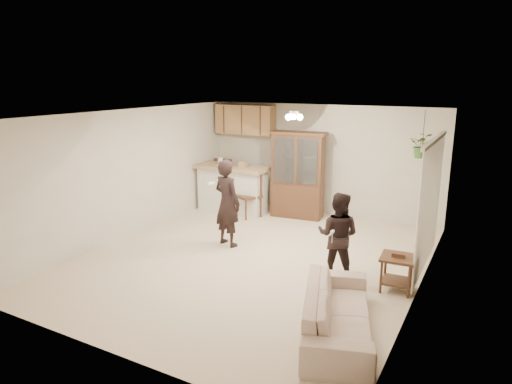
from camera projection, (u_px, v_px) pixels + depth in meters
The scene contains 23 objects.
floor at pixel (253, 259), 7.98m from camera, with size 6.50×6.50×0.00m, color beige.
ceiling at pixel (253, 114), 7.38m from camera, with size 5.50×6.50×0.02m, color white.
wall_back at pixel (321, 160), 10.45m from camera, with size 5.50×0.02×2.50m, color beige.
wall_front at pixel (107, 252), 4.91m from camera, with size 5.50×0.02×2.50m, color beige.
wall_left at pixel (130, 173), 8.95m from camera, with size 0.02×6.50×2.50m, color beige.
wall_right at pixel (424, 211), 6.40m from camera, with size 0.02×6.50×2.50m, color beige.
breakfast_bar at pixel (232, 191), 10.72m from camera, with size 1.60×0.55×1.00m, color silver.
bar_top at pixel (232, 168), 10.59m from camera, with size 1.75×0.70×0.08m, color tan.
upper_cabinets at pixel (245, 120), 10.97m from camera, with size 1.50×0.34×0.70m, color #9C6744.
vertical_blinds at pixel (430, 206), 7.23m from camera, with size 0.06×2.30×2.10m, color silver, non-canonical shape.
ceiling_fixture at pixel (294, 116), 8.33m from camera, with size 0.36×0.36×0.20m, color beige, non-canonical shape.
hanging_plant at pixel (422, 145), 8.51m from camera, with size 0.43×0.37×0.48m, color #264F1F.
plant_cord at pixel (424, 128), 8.43m from camera, with size 0.01×0.01×0.65m, color black.
sofa at pixel (338, 306), 5.56m from camera, with size 1.87×0.73×0.73m, color beige.
adult at pixel (227, 199), 8.44m from camera, with size 0.66×0.43×1.80m, color black.
child at pixel (338, 236), 7.10m from camera, with size 0.66×0.51×1.35m, color black.
china_hutch at pixel (298, 176), 10.18m from camera, with size 1.27×0.60×1.93m.
side_table at pixel (397, 273), 6.73m from camera, with size 0.52×0.52×0.59m.
chair_bar at pixel (220, 193), 11.22m from camera, with size 0.58×0.58×1.15m.
chair_hutch_left at pixel (249, 204), 10.34m from camera, with size 0.65×0.65×1.08m.
chair_hutch_right at pixel (310, 203), 10.40m from camera, with size 0.67×0.67×1.08m.
controller_adult at pixel (211, 183), 8.08m from camera, with size 0.04×0.14×0.04m, color white.
controller_child at pixel (332, 232), 6.78m from camera, with size 0.04×0.12×0.04m, color white.
Camera 1 is at (3.61, -6.53, 3.07)m, focal length 32.00 mm.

